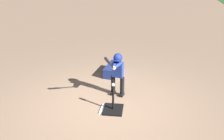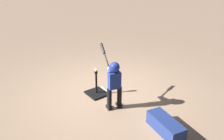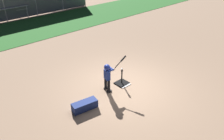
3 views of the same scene
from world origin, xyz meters
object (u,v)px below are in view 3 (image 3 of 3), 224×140
Objects in this scene: bleachers_left_center at (64,1)px; baseball at (122,69)px; batter_child at (108,74)px; equipment_bag at (85,105)px; batting_tee at (122,82)px; bleachers_far_left at (3,13)px.

baseball is at bearing -113.25° from bleachers_left_center.
equipment_bag is at bearing -168.03° from batter_child.
bleachers_left_center is at bearing 66.75° from batting_tee.
baseball reaches higher than equipment_bag.
baseball is (0.00, 0.00, 0.57)m from batting_tee.
batting_tee is 12.24m from bleachers_far_left.
equipment_bag is at bearing -172.58° from baseball.
batter_child reaches higher than baseball.
batting_tee is 0.47× the size of batter_child.
equipment_bag is (-1.99, -0.26, -0.50)m from baseball.
bleachers_left_center is at bearing 70.37° from equipment_bag.
batter_child is at bearing 22.15° from equipment_bag.
baseball is at bearing 0.00° from batting_tee.
batter_child is 12.25m from bleachers_far_left.
baseball reaches higher than batting_tee.
batter_child is 1.52× the size of equipment_bag.
batting_tee is at bearing 180.00° from baseball.
bleachers_far_left is (-0.05, 12.24, 0.40)m from batting_tee.
batting_tee is 0.19× the size of bleachers_far_left.
baseball is (0.71, -0.01, -0.06)m from batter_child.
baseball is 2.07m from equipment_bag.
batter_child is 17.26× the size of baseball.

